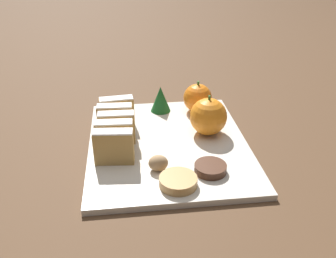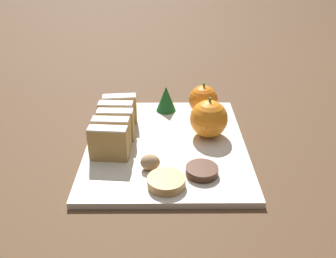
# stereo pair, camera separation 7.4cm
# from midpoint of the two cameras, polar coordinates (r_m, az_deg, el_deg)

# --- Properties ---
(ground_plane) EXTENTS (6.00, 6.00, 0.00)m
(ground_plane) POSITION_cam_midpoint_polar(r_m,az_deg,el_deg) (0.76, 2.78, -2.85)
(ground_plane) COLOR #513823
(serving_platter) EXTENTS (0.32, 0.38, 0.01)m
(serving_platter) POSITION_cam_midpoint_polar(r_m,az_deg,el_deg) (0.76, 2.80, -2.46)
(serving_platter) COLOR silver
(serving_platter) RESTS_ON ground_plane
(stollen_slice_front) EXTENTS (0.07, 0.03, 0.07)m
(stollen_slice_front) POSITION_cam_midpoint_polar(r_m,az_deg,el_deg) (0.69, -5.73, -2.30)
(stollen_slice_front) COLOR tan
(stollen_slice_front) RESTS_ON serving_platter
(stollen_slice_second) EXTENTS (0.07, 0.03, 0.07)m
(stollen_slice_second) POSITION_cam_midpoint_polar(r_m,az_deg,el_deg) (0.72, -5.43, -0.83)
(stollen_slice_second) COLOR tan
(stollen_slice_second) RESTS_ON serving_platter
(stollen_slice_third) EXTENTS (0.07, 0.03, 0.07)m
(stollen_slice_third) POSITION_cam_midpoint_polar(r_m,az_deg,el_deg) (0.75, -4.90, 0.53)
(stollen_slice_third) COLOR tan
(stollen_slice_third) RESTS_ON serving_platter
(stollen_slice_fourth) EXTENTS (0.07, 0.03, 0.07)m
(stollen_slice_fourth) POSITION_cam_midpoint_polar(r_m,az_deg,el_deg) (0.78, -4.94, 1.77)
(stollen_slice_fourth) COLOR tan
(stollen_slice_fourth) RESTS_ON serving_platter
(stollen_slice_fifth) EXTENTS (0.07, 0.03, 0.07)m
(stollen_slice_fifth) POSITION_cam_midpoint_polar(r_m,az_deg,el_deg) (0.81, -4.50, 2.92)
(stollen_slice_fifth) COLOR tan
(stollen_slice_fifth) RESTS_ON serving_platter
(orange_near) EXTENTS (0.08, 0.08, 0.09)m
(orange_near) POSITION_cam_midpoint_polar(r_m,az_deg,el_deg) (0.77, 9.26, 1.48)
(orange_near) COLOR orange
(orange_near) RESTS_ON serving_platter
(orange_far) EXTENTS (0.07, 0.07, 0.07)m
(orange_far) POSITION_cam_midpoint_polar(r_m,az_deg,el_deg) (0.86, 8.07, 4.40)
(orange_far) COLOR orange
(orange_far) RESTS_ON serving_platter
(walnut) EXTENTS (0.04, 0.03, 0.03)m
(walnut) POSITION_cam_midpoint_polar(r_m,az_deg,el_deg) (0.67, 0.76, -5.17)
(walnut) COLOR tan
(walnut) RESTS_ON serving_platter
(chocolate_cookie) EXTENTS (0.06, 0.06, 0.01)m
(chocolate_cookie) POSITION_cam_midpoint_polar(r_m,az_deg,el_deg) (0.66, 8.71, -6.42)
(chocolate_cookie) COLOR #472819
(chocolate_cookie) RESTS_ON serving_platter
(gingerbread_cookie) EXTENTS (0.06, 0.06, 0.02)m
(gingerbread_cookie) POSITION_cam_midpoint_polar(r_m,az_deg,el_deg) (0.63, 3.42, -8.14)
(gingerbread_cookie) COLOR tan
(gingerbread_cookie) RESTS_ON serving_platter
(evergreen_sprig) EXTENTS (0.05, 0.05, 0.06)m
(evergreen_sprig) POSITION_cam_midpoint_polar(r_m,az_deg,el_deg) (0.87, 2.52, 4.56)
(evergreen_sprig) COLOR #195623
(evergreen_sprig) RESTS_ON serving_platter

